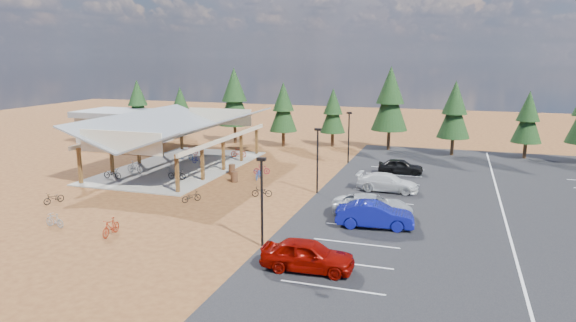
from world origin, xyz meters
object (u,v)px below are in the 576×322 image
Objects in this scene: bike_1 at (135,167)px; bike_11 at (111,227)px; bike_4 at (177,174)px; bike_5 at (173,169)px; bike_pavilion at (179,128)px; lamp_post_1 at (317,156)px; bike_3 at (191,151)px; bike_14 at (258,174)px; trash_bin_1 at (232,169)px; trash_bin_0 at (234,177)px; bike_7 at (239,152)px; outbuilding at (125,126)px; bike_13 at (55,220)px; car_3 at (388,182)px; car_2 at (372,206)px; bike_2 at (187,155)px; bike_12 at (191,197)px; bike_0 at (112,173)px; bike_6 at (198,160)px; car_0 at (308,255)px; bike_15 at (262,170)px; bike_16 at (262,192)px; car_1 at (375,215)px; lamp_post_2 at (349,134)px; car_4 at (401,166)px; bike_8 at (54,198)px.

bike_1 reaches higher than bike_11.
bike_4 is 1.66m from bike_5.
bike_pavilion reaches higher than bike_5.
bike_3 is (-16.75, 10.37, -2.40)m from lamp_post_1.
trash_bin_1 is at bearing 152.03° from bike_14.
bike_7 is at bearing 111.56° from trash_bin_0.
bike_1 is at bearing -51.99° from outbuilding.
bike_5 is at bearing -172.87° from bike_13.
bike_5 is at bearing 94.31° from car_3.
car_2 is (34.08, -20.77, -1.24)m from outbuilding.
bike_5 reaches higher than bike_2.
bike_pavilion is 17.89m from outbuilding.
car_3 is at bearing -84.78° from bike_4.
bike_1 is 1.23× the size of bike_12.
outbuilding reaches higher than bike_0.
bike_4 is at bearing -148.62° from bike_6.
car_3 is at bearing -115.41° from bike_3.
bike_4 is 1.10× the size of bike_12.
trash_bin_0 is at bearing 32.07° from car_0.
bike_0 is 1.07× the size of bike_6.
bike_11 is at bearing 148.80° from bike_15.
bike_16 is at bearing -49.67° from trash_bin_1.
bike_pavilion is 3.77× the size of lamp_post_1.
bike_13 is 20.43m from car_2.
bike_4 is (-3.55, -3.65, 0.09)m from trash_bin_1.
car_1 is (14.84, 6.36, 0.31)m from bike_11.
bike_4 is 13.29m from bike_13.
bike_6 is 7.63m from bike_15.
bike_0 is 24.22m from car_1.
lamp_post_1 is 18.99m from bike_13.
bike_0 is at bearing -175.91° from lamp_post_1.
bike_3 is at bearing 139.95° from trash_bin_1.
outbuilding reaches higher than bike_14.
bike_13 is at bearing 131.11° from car_3.
lamp_post_1 is 12.84m from bike_4.
bike_0 is 14.34m from bike_16.
lamp_post_2 is 1.06× the size of car_3.
trash_bin_0 is 19.23m from car_0.
bike_1 is 24.14m from car_4.
bike_16 is at bearing -147.63° from lamp_post_1.
bike_2 is at bearing 143.06° from bike_14.
lamp_post_2 is 3.09× the size of bike_4.
bike_pavilion is at bearing -24.93° from bike_0.
lamp_post_1 is at bearing -92.27° from bike_4.
bike_14 is 1.15× the size of bike_15.
bike_5 is at bearing 44.03° from car_0.
bike_8 is (-9.87, -10.07, -0.04)m from trash_bin_0.
bike_12 is 14.76m from car_0.
bike_7 is (1.16, 10.61, 0.07)m from bike_4.
outbuilding reaches higher than car_3.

